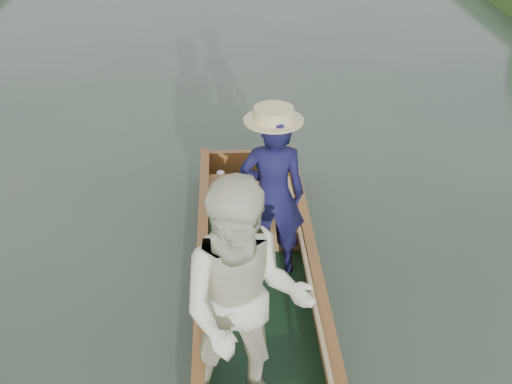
{
  "coord_description": "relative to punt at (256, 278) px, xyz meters",
  "views": [
    {
      "loc": [
        -0.27,
        -4.38,
        3.97
      ],
      "look_at": [
        0.0,
        0.6,
        0.95
      ],
      "focal_mm": 45.0,
      "sensor_mm": 36.0,
      "label": 1
    }
  ],
  "objects": [
    {
      "name": "ground",
      "position": [
        0.05,
        0.36,
        -0.72
      ],
      "size": [
        120.0,
        120.0,
        0.0
      ],
      "primitive_type": "plane",
      "color": "#283D30",
      "rests_on": "ground"
    },
    {
      "name": "punt",
      "position": [
        0.0,
        0.0,
        0.0
      ],
      "size": [
        1.21,
        5.26,
        2.04
      ],
      "color": "black",
      "rests_on": "ground"
    }
  ]
}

